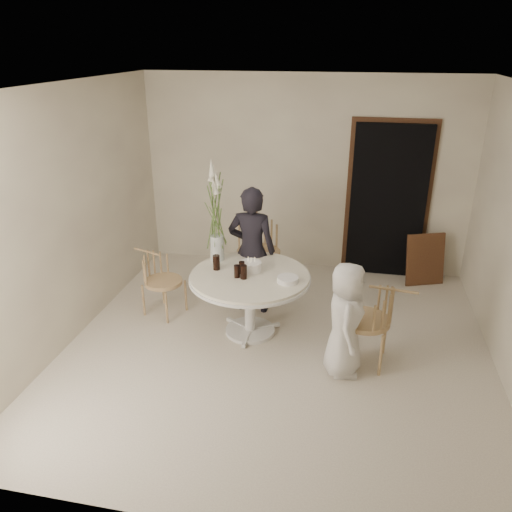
% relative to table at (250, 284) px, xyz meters
% --- Properties ---
extents(ground, '(4.50, 4.50, 0.00)m').
position_rel_table_xyz_m(ground, '(0.35, -0.25, -0.62)').
color(ground, beige).
rests_on(ground, ground).
extents(room_shell, '(4.50, 4.50, 4.50)m').
position_rel_table_xyz_m(room_shell, '(0.35, -0.25, 1.00)').
color(room_shell, silver).
rests_on(room_shell, ground).
extents(doorway, '(1.00, 0.10, 2.10)m').
position_rel_table_xyz_m(doorway, '(1.50, 1.94, 0.43)').
color(doorway, black).
rests_on(doorway, ground).
extents(door_trim, '(1.12, 0.03, 2.22)m').
position_rel_table_xyz_m(door_trim, '(1.50, 1.98, 0.49)').
color(door_trim, '#53341C').
rests_on(door_trim, ground).
extents(table, '(1.33, 1.33, 0.73)m').
position_rel_table_xyz_m(table, '(0.00, 0.00, 0.00)').
color(table, silver).
rests_on(table, ground).
extents(picture_frame, '(0.55, 0.34, 0.70)m').
position_rel_table_xyz_m(picture_frame, '(2.06, 1.70, -0.26)').
color(picture_frame, '#53341C').
rests_on(picture_frame, ground).
extents(chair_far, '(0.64, 0.68, 0.99)m').
position_rel_table_xyz_m(chair_far, '(-0.15, 1.19, 0.02)').
color(chair_far, tan).
rests_on(chair_far, ground).
extents(chair_right, '(0.57, 0.53, 0.88)m').
position_rel_table_xyz_m(chair_right, '(1.37, -0.32, -0.04)').
color(chair_right, tan).
rests_on(chair_right, ground).
extents(chair_left, '(0.55, 0.53, 0.78)m').
position_rel_table_xyz_m(chair_left, '(-1.21, 0.26, -0.11)').
color(chair_left, tan).
rests_on(chair_left, ground).
extents(girl, '(0.57, 0.38, 1.56)m').
position_rel_table_xyz_m(girl, '(-0.09, 0.54, 0.16)').
color(girl, black).
rests_on(girl, ground).
extents(boy, '(0.42, 0.60, 1.18)m').
position_rel_table_xyz_m(boy, '(1.05, -0.53, -0.03)').
color(boy, silver).
rests_on(boy, ground).
extents(birthday_cake, '(0.23, 0.23, 0.16)m').
position_rel_table_xyz_m(birthday_cake, '(-0.00, 0.09, 0.17)').
color(birthday_cake, white).
rests_on(birthday_cake, table).
extents(cola_tumbler_a, '(0.08, 0.08, 0.14)m').
position_rel_table_xyz_m(cola_tumbler_a, '(-0.12, -0.10, 0.18)').
color(cola_tumbler_a, black).
rests_on(cola_tumbler_a, table).
extents(cola_tumbler_b, '(0.08, 0.08, 0.15)m').
position_rel_table_xyz_m(cola_tumbler_b, '(-0.04, -0.12, 0.19)').
color(cola_tumbler_b, black).
rests_on(cola_tumbler_b, table).
extents(cola_tumbler_c, '(0.10, 0.10, 0.17)m').
position_rel_table_xyz_m(cola_tumbler_c, '(-0.39, 0.05, 0.20)').
color(cola_tumbler_c, black).
rests_on(cola_tumbler_c, table).
extents(cola_tumbler_d, '(0.07, 0.07, 0.14)m').
position_rel_table_xyz_m(cola_tumbler_d, '(-0.09, 0.01, 0.18)').
color(cola_tumbler_d, black).
rests_on(cola_tumbler_d, table).
extents(plate_stack, '(0.24, 0.24, 0.06)m').
position_rel_table_xyz_m(plate_stack, '(0.43, -0.11, 0.14)').
color(plate_stack, white).
rests_on(plate_stack, table).
extents(flower_vase, '(0.16, 0.16, 1.18)m').
position_rel_table_xyz_m(flower_vase, '(-0.45, 0.31, 0.64)').
color(flower_vase, silver).
rests_on(flower_vase, table).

